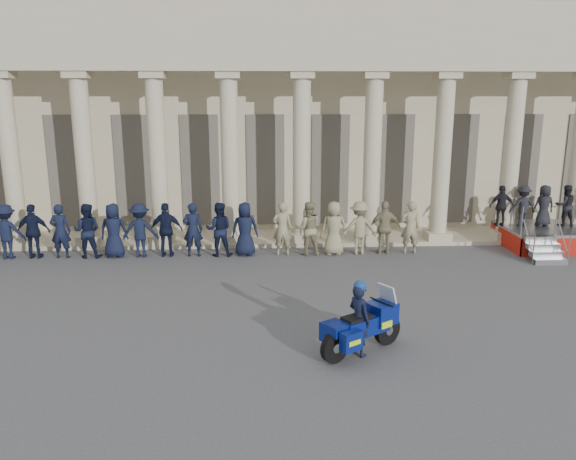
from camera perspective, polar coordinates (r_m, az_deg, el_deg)
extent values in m
plane|color=#454548|center=(13.60, -1.86, -10.26)|extent=(90.00, 90.00, 0.00)
cube|color=tan|center=(27.46, -2.41, 11.48)|extent=(40.00, 10.00, 9.00)
cube|color=tan|center=(21.92, -2.21, -0.76)|extent=(40.00, 2.60, 0.15)
cube|color=tan|center=(20.48, -2.36, 17.18)|extent=(35.80, 1.00, 1.00)
cube|color=tan|center=(20.58, -2.39, 20.24)|extent=(35.80, 1.00, 1.20)
cube|color=tan|center=(22.91, -25.60, -0.89)|extent=(0.90, 0.90, 0.30)
cylinder|color=tan|center=(22.43, -26.36, 6.43)|extent=(0.64, 0.64, 5.60)
cube|color=tan|center=(22.33, -27.17, 13.86)|extent=(0.85, 0.85, 0.24)
cube|color=tan|center=(22.02, -19.36, -0.86)|extent=(0.90, 0.90, 0.30)
cylinder|color=tan|center=(21.52, -19.97, 6.78)|extent=(0.64, 0.64, 5.60)
cube|color=tan|center=(21.42, -20.62, 14.54)|extent=(0.85, 0.85, 0.24)
cube|color=tan|center=(21.42, -12.68, -0.80)|extent=(0.90, 0.90, 0.30)
cylinder|color=tan|center=(20.90, -13.10, 7.06)|extent=(0.64, 0.64, 5.60)
cube|color=tan|center=(20.79, -13.54, 15.07)|extent=(0.85, 0.85, 0.24)
cube|color=tan|center=(21.12, -5.72, -0.74)|extent=(0.90, 0.90, 0.30)
cylinder|color=tan|center=(20.59, -5.91, 7.24)|extent=(0.64, 0.64, 5.60)
cube|color=tan|center=(20.48, -6.12, 15.39)|extent=(0.85, 0.85, 0.24)
cube|color=tan|center=(21.14, 1.33, -0.66)|extent=(0.90, 0.90, 0.30)
cylinder|color=tan|center=(20.61, 1.38, 7.31)|extent=(0.64, 0.64, 5.60)
cube|color=tan|center=(20.50, 1.43, 15.45)|extent=(0.85, 0.85, 0.24)
cube|color=tan|center=(21.47, 8.27, -0.57)|extent=(0.90, 0.90, 0.30)
cylinder|color=tan|center=(20.96, 8.55, 7.27)|extent=(0.64, 0.64, 5.60)
cube|color=tan|center=(20.85, 8.84, 15.27)|extent=(0.85, 0.85, 0.24)
cube|color=tan|center=(22.11, 14.90, -0.48)|extent=(0.90, 0.90, 0.30)
cylinder|color=tan|center=(21.61, 15.38, 7.13)|extent=(0.64, 0.64, 5.60)
cube|color=tan|center=(21.50, 15.88, 14.87)|extent=(0.85, 0.85, 0.24)
cube|color=tan|center=(23.03, 21.09, -0.39)|extent=(0.90, 0.90, 0.30)
cylinder|color=tan|center=(22.54, 21.72, 6.90)|extent=(0.64, 0.64, 5.60)
cube|color=tan|center=(22.44, 22.39, 14.31)|extent=(0.85, 0.85, 0.24)
cube|color=tan|center=(24.19, 26.74, -0.31)|extent=(0.90, 0.90, 0.30)
cube|color=black|center=(24.86, -27.13, 5.28)|extent=(1.30, 0.12, 4.20)
cube|color=black|center=(23.91, -21.42, 5.56)|extent=(1.30, 0.12, 4.20)
cube|color=black|center=(23.21, -15.31, 5.80)|extent=(1.30, 0.12, 4.20)
cube|color=black|center=(22.78, -8.88, 5.98)|extent=(1.30, 0.12, 4.20)
cube|color=black|center=(22.65, -2.29, 6.09)|extent=(1.30, 0.12, 4.20)
cube|color=black|center=(22.82, 4.29, 6.11)|extent=(1.30, 0.12, 4.20)
cube|color=black|center=(23.27, 10.69, 6.06)|extent=(1.30, 0.12, 4.20)
cube|color=black|center=(24.00, 16.78, 5.95)|extent=(1.30, 0.12, 4.20)
cube|color=black|center=(24.99, 22.44, 5.78)|extent=(1.30, 0.12, 4.20)
imported|color=black|center=(21.43, -26.67, -0.15)|extent=(1.22, 0.70, 1.89)
imported|color=black|center=(21.08, -24.43, -0.12)|extent=(1.11, 0.46, 1.89)
imported|color=black|center=(20.76, -22.12, -0.10)|extent=(0.69, 0.45, 1.89)
imported|color=black|center=(20.48, -19.73, -0.07)|extent=(0.92, 0.72, 1.89)
imported|color=black|center=(20.23, -17.29, -0.04)|extent=(0.92, 0.60, 1.89)
imported|color=black|center=(20.02, -14.78, -0.02)|extent=(1.22, 0.70, 1.89)
imported|color=black|center=(19.85, -12.23, 0.01)|extent=(1.11, 0.46, 1.89)
imported|color=black|center=(19.72, -9.65, 0.04)|extent=(0.69, 0.45, 1.89)
imported|color=black|center=(19.63, -7.03, 0.07)|extent=(0.92, 0.72, 1.89)
imported|color=black|center=(19.58, -4.39, 0.10)|extent=(0.92, 0.60, 1.89)
imported|color=gray|center=(19.58, -0.57, 0.14)|extent=(0.69, 0.45, 1.89)
imported|color=gray|center=(19.63, 2.06, 0.17)|extent=(0.92, 0.72, 1.89)
imported|color=gray|center=(19.73, 4.68, 0.20)|extent=(0.92, 0.60, 1.89)
imported|color=gray|center=(19.86, 7.27, 0.22)|extent=(1.22, 0.70, 1.89)
imported|color=gray|center=(20.04, 9.81, 0.25)|extent=(1.11, 0.46, 1.89)
imported|color=gray|center=(20.25, 12.31, 0.27)|extent=(0.69, 0.45, 1.89)
cube|color=gray|center=(22.97, 25.47, 0.19)|extent=(3.71, 2.65, 0.10)
cube|color=#AC1A0D|center=(21.95, 26.94, -1.56)|extent=(3.71, 0.04, 0.65)
cube|color=#AC1A0D|center=(22.25, 21.20, -0.80)|extent=(0.04, 2.65, 0.65)
cube|color=gray|center=(20.63, 25.07, -2.92)|extent=(1.10, 0.28, 0.19)
cube|color=gray|center=(20.82, 24.77, -2.21)|extent=(1.10, 0.28, 0.19)
cube|color=gray|center=(21.01, 24.47, -1.51)|extent=(1.10, 0.28, 0.19)
cube|color=gray|center=(21.21, 24.19, -0.83)|extent=(1.10, 0.28, 0.19)
cylinder|color=gray|center=(23.97, 24.20, 2.17)|extent=(3.71, 0.04, 0.04)
imported|color=black|center=(22.12, 20.87, 2.31)|extent=(0.89, 0.37, 1.53)
imported|color=black|center=(22.45, 22.74, 2.29)|extent=(0.99, 0.57, 1.53)
imported|color=black|center=(22.80, 24.56, 2.28)|extent=(0.75, 0.49, 1.53)
imported|color=black|center=(23.18, 26.32, 2.26)|extent=(0.74, 0.58, 1.53)
cylinder|color=black|center=(13.02, 10.05, -9.96)|extent=(0.65, 0.49, 0.68)
cylinder|color=black|center=(12.04, 4.78, -11.80)|extent=(0.65, 0.49, 0.68)
cube|color=navy|center=(12.43, 7.74, -9.54)|extent=(1.23, 1.01, 0.39)
cube|color=navy|center=(12.70, 9.48, -8.28)|extent=(0.77, 0.76, 0.46)
cube|color=silver|center=(12.79, 9.43, -9.26)|extent=(0.36, 0.38, 0.12)
cube|color=#B2BFCC|center=(12.70, 10.10, -6.62)|extent=(0.44, 0.51, 0.55)
cube|color=black|center=(12.22, 7.06, -8.89)|extent=(0.75, 0.66, 0.10)
cube|color=navy|center=(11.92, 5.01, -10.08)|extent=(0.49, 0.49, 0.23)
cube|color=navy|center=(11.82, 6.44, -11.14)|extent=(0.51, 0.44, 0.41)
cube|color=#CBE40C|center=(11.82, 6.44, -11.14)|extent=(0.39, 0.38, 0.10)
cube|color=navy|center=(12.27, 4.34, -10.13)|extent=(0.51, 0.44, 0.41)
cube|color=#CBE40C|center=(12.27, 4.34, -10.13)|extent=(0.39, 0.38, 0.10)
cylinder|color=silver|center=(12.41, 5.13, -11.17)|extent=(0.57, 0.42, 0.10)
cylinder|color=black|center=(12.62, 9.52, -7.23)|extent=(0.42, 0.62, 0.04)
imported|color=black|center=(12.27, 7.23, -9.02)|extent=(0.64, 0.70, 1.60)
sphere|color=navy|center=(12.00, 7.34, -5.71)|extent=(0.28, 0.28, 0.28)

